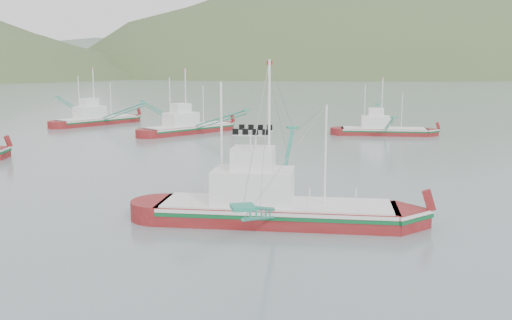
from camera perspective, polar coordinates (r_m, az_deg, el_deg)
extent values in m
plane|color=slate|center=(40.21, 1.84, -5.93)|extent=(1200.00, 1200.00, 0.00)
cube|color=maroon|center=(39.34, 2.07, -5.96)|extent=(16.75, 9.64, 2.17)
cube|color=silver|center=(39.10, 2.08, -4.66)|extent=(16.47, 9.61, 0.24)
cube|color=#0C5529|center=(39.17, 2.08, -5.05)|extent=(16.48, 9.63, 0.24)
cube|color=silver|center=(39.04, 2.08, -4.36)|extent=(15.91, 9.16, 0.13)
cube|color=silver|center=(38.97, -0.29, -2.66)|extent=(6.27, 5.11, 2.38)
cube|color=silver|center=(38.59, -0.29, 0.17)|extent=(3.46, 3.20, 1.52)
cylinder|color=white|center=(38.21, 1.32, 2.69)|extent=(0.17, 0.17, 9.75)
cylinder|color=white|center=(38.79, -3.46, 1.70)|extent=(0.15, 0.15, 8.28)
cylinder|color=white|center=(38.19, 6.97, 0.40)|extent=(0.13, 0.13, 6.82)
cube|color=maroon|center=(88.64, -6.72, 2.82)|extent=(14.41, 10.84, 1.93)
cube|color=silver|center=(88.55, -6.74, 3.34)|extent=(14.20, 10.75, 0.21)
cube|color=#0C5529|center=(88.57, -6.73, 3.19)|extent=(14.21, 10.77, 0.21)
cube|color=silver|center=(88.52, -6.74, 3.47)|extent=(13.69, 10.30, 0.12)
cube|color=silver|center=(87.56, -7.51, 4.05)|extent=(5.74, 5.16, 2.13)
cube|color=silver|center=(87.40, -7.54, 5.19)|extent=(3.25, 3.12, 1.35)
cylinder|color=white|center=(87.87, -7.05, 6.23)|extent=(0.15, 0.15, 8.70)
cylinder|color=white|center=(86.21, -8.59, 5.69)|extent=(0.14, 0.14, 7.40)
cylinder|color=white|center=(90.01, -5.30, 5.52)|extent=(0.12, 0.12, 6.09)
cube|color=maroon|center=(87.84, 12.65, 2.56)|extent=(13.05, 7.37, 1.69)
cube|color=silver|center=(87.75, 12.67, 3.03)|extent=(12.83, 7.35, 0.19)
cube|color=#0C5529|center=(87.78, 12.67, 2.89)|extent=(12.84, 7.37, 0.19)
cube|color=silver|center=(87.73, 12.68, 3.14)|extent=(12.40, 7.00, 0.10)
cube|color=silver|center=(87.52, 11.87, 3.73)|extent=(4.87, 3.94, 1.85)
cube|color=silver|center=(87.38, 11.91, 4.72)|extent=(2.68, 2.48, 1.18)
cylinder|color=white|center=(87.35, 12.49, 5.59)|extent=(0.13, 0.13, 7.59)
cylinder|color=white|center=(87.18, 10.82, 5.26)|extent=(0.12, 0.12, 6.45)
cylinder|color=white|center=(87.77, 14.39, 4.79)|extent=(0.10, 0.10, 5.31)
cube|color=maroon|center=(103.95, -15.55, 3.55)|extent=(14.00, 11.68, 1.93)
cube|color=silver|center=(103.87, -15.58, 4.00)|extent=(13.81, 11.57, 0.21)
cube|color=#0C5529|center=(103.89, -15.57, 3.87)|extent=(13.82, 11.59, 0.21)
cube|color=silver|center=(103.85, -15.58, 4.11)|extent=(13.30, 11.10, 0.12)
cube|color=silver|center=(102.98, -16.28, 4.60)|extent=(5.73, 5.35, 2.13)
cube|color=silver|center=(102.85, -16.33, 5.56)|extent=(3.29, 3.20, 1.35)
cylinder|color=white|center=(103.28, -15.92, 6.46)|extent=(0.15, 0.15, 8.70)
cylinder|color=white|center=(101.78, -17.28, 5.98)|extent=(0.14, 0.14, 7.40)
cylinder|color=white|center=(105.22, -14.33, 5.87)|extent=(0.12, 0.12, 6.09)
ellipsoid|color=#3D522A|center=(530.05, 15.87, 8.28)|extent=(684.00, 432.00, 306.00)
ellipsoid|color=slate|center=(598.91, -8.70, 8.68)|extent=(960.00, 400.00, 240.00)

